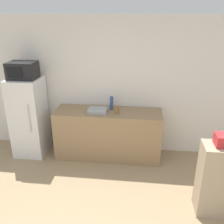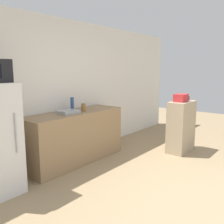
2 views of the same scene
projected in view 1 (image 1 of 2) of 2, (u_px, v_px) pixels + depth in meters
wall_back at (102, 86)px, 4.80m from camera, size 8.00×0.06×2.60m
refrigerator at (29, 117)px, 4.77m from camera, size 0.58×0.61×1.52m
microwave at (23, 70)px, 4.43m from camera, size 0.49×0.39×0.30m
counter at (108, 134)px, 4.77m from camera, size 1.98×0.61×0.93m
sink_basin at (98, 110)px, 4.56m from camera, size 0.34×0.26×0.06m
bottle_tall at (112, 103)px, 4.64m from camera, size 0.06×0.06×0.25m
bottle_short at (116, 109)px, 4.49m from camera, size 0.08×0.08×0.15m
shelf_cabinet at (224, 180)px, 3.37m from camera, size 0.68×0.35×1.05m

